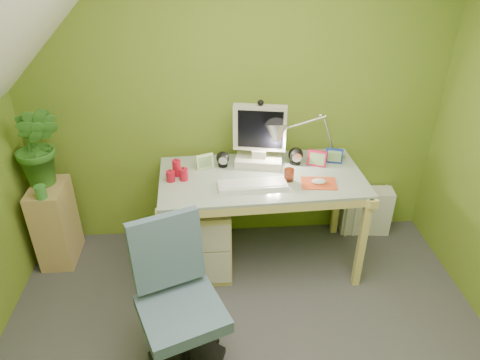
{
  "coord_description": "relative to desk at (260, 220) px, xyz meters",
  "views": [
    {
      "loc": [
        -0.18,
        -1.52,
        2.34
      ],
      "look_at": [
        0.0,
        1.0,
        0.85
      ],
      "focal_mm": 33.0,
      "sensor_mm": 36.0,
      "label": 1
    }
  ],
  "objects": [
    {
      "name": "desk",
      "position": [
        0.0,
        0.0,
        0.0
      ],
      "size": [
        1.47,
        0.78,
        0.77
      ],
      "primitive_type": null,
      "rotation": [
        0.0,
        0.0,
        0.04
      ],
      "color": "#CFBC6D",
      "rests_on": "floor"
    },
    {
      "name": "mouse",
      "position": [
        0.38,
        -0.14,
        0.4
      ],
      "size": [
        0.11,
        0.08,
        0.04
      ],
      "primitive_type": "ellipsoid",
      "rotation": [
        0.0,
        0.0,
        0.12
      ],
      "color": "silver",
      "rests_on": "mousepad"
    },
    {
      "name": "task_chair",
      "position": [
        -0.55,
        -0.94,
        0.07
      ],
      "size": [
        0.66,
        0.66,
        0.92
      ],
      "primitive_type": null,
      "rotation": [
        0.0,
        0.0,
        0.37
      ],
      "color": "#475F74",
      "rests_on": "floor"
    },
    {
      "name": "speaker_right",
      "position": [
        0.27,
        0.16,
        0.45
      ],
      "size": [
        0.11,
        0.11,
        0.13
      ],
      "primitive_type": null,
      "rotation": [
        0.0,
        0.0,
        -0.04
      ],
      "color": "black",
      "rests_on": "desk"
    },
    {
      "name": "photo_frame_blue",
      "position": [
        0.56,
        0.16,
        0.44
      ],
      "size": [
        0.13,
        0.05,
        0.11
      ],
      "primitive_type": "cube",
      "rotation": [
        0.0,
        0.0,
        -0.29
      ],
      "color": "navy",
      "rests_on": "desk"
    },
    {
      "name": "wall_back",
      "position": [
        -0.17,
        0.42,
        0.81
      ],
      "size": [
        3.2,
        0.01,
        2.4
      ],
      "primitive_type": "cube",
      "color": "olive",
      "rests_on": "floor"
    },
    {
      "name": "amber_tumbler",
      "position": [
        0.18,
        -0.08,
        0.43
      ],
      "size": [
        0.07,
        0.07,
        0.09
      ],
      "primitive_type": "cylinder",
      "rotation": [
        0.0,
        0.0,
        0.07
      ],
      "color": "maroon",
      "rests_on": "desk"
    },
    {
      "name": "radiator",
      "position": [
        0.95,
        0.32,
        -0.18
      ],
      "size": [
        0.42,
        0.2,
        0.41
      ],
      "primitive_type": "cube",
      "rotation": [
        0.0,
        0.0,
        -0.1
      ],
      "color": "white",
      "rests_on": "floor"
    },
    {
      "name": "mousepad",
      "position": [
        0.38,
        -0.14,
        0.39
      ],
      "size": [
        0.26,
        0.2,
        0.01
      ],
      "primitive_type": "cube",
      "rotation": [
        0.0,
        0.0,
        -0.12
      ],
      "color": "#D34821",
      "rests_on": "desk"
    },
    {
      "name": "desk_lamp",
      "position": [
        0.45,
        0.18,
        0.67
      ],
      "size": [
        0.55,
        0.26,
        0.57
      ],
      "primitive_type": null,
      "rotation": [
        0.0,
        0.0,
        0.07
      ],
      "color": "#B4B4B9",
      "rests_on": "desk"
    },
    {
      "name": "potted_plant",
      "position": [
        -1.57,
        0.2,
        0.58
      ],
      "size": [
        0.37,
        0.32,
        0.62
      ],
      "primitive_type": "imported",
      "rotation": [
        0.0,
        0.0,
        -0.13
      ],
      "color": "#347125",
      "rests_on": "side_ledge"
    },
    {
      "name": "monitor",
      "position": [
        0.0,
        0.18,
        0.65
      ],
      "size": [
        0.42,
        0.29,
        0.53
      ],
      "primitive_type": null,
      "rotation": [
        0.0,
        0.0,
        -0.19
      ],
      "color": "beige",
      "rests_on": "desk"
    },
    {
      "name": "photo_frame_red",
      "position": [
        0.42,
        0.12,
        0.45
      ],
      "size": [
        0.14,
        0.07,
        0.12
      ],
      "primitive_type": "cube",
      "rotation": [
        0.0,
        0.0,
        -0.39
      ],
      "color": "#B41336",
      "rests_on": "desk"
    },
    {
      "name": "green_cup",
      "position": [
        -1.55,
        -0.0,
        0.32
      ],
      "size": [
        0.09,
        0.09,
        0.1
      ],
      "primitive_type": "cylinder",
      "rotation": [
        0.0,
        0.0,
        -0.2
      ],
      "color": "#3F8E3B",
      "rests_on": "side_ledge"
    },
    {
      "name": "keyboard",
      "position": [
        -0.08,
        -0.14,
        0.4
      ],
      "size": [
        0.48,
        0.17,
        0.02
      ],
      "primitive_type": "cube",
      "rotation": [
        0.0,
        0.0,
        0.05
      ],
      "color": "white",
      "rests_on": "desk"
    },
    {
      "name": "side_ledge",
      "position": [
        -1.57,
        0.15,
        -0.06
      ],
      "size": [
        0.24,
        0.38,
        0.66
      ],
      "primitive_type": "cube",
      "color": "tan",
      "rests_on": "floor"
    },
    {
      "name": "candle_cluster",
      "position": [
        -0.6,
        0.01,
        0.45
      ],
      "size": [
        0.19,
        0.17,
        0.12
      ],
      "primitive_type": null,
      "rotation": [
        0.0,
        0.0,
        0.26
      ],
      "color": "red",
      "rests_on": "desk"
    },
    {
      "name": "speaker_left",
      "position": [
        -0.27,
        0.16,
        0.45
      ],
      "size": [
        0.11,
        0.11,
        0.12
      ],
      "primitive_type": null,
      "rotation": [
        0.0,
        0.0,
        -0.17
      ],
      "color": "black",
      "rests_on": "desk"
    },
    {
      "name": "photo_frame_green",
      "position": [
        -0.4,
        0.14,
        0.44
      ],
      "size": [
        0.13,
        0.06,
        0.11
      ],
      "primitive_type": "cube",
      "rotation": [
        0.0,
        0.0,
        0.35
      ],
      "color": "beige",
      "rests_on": "desk"
    }
  ]
}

